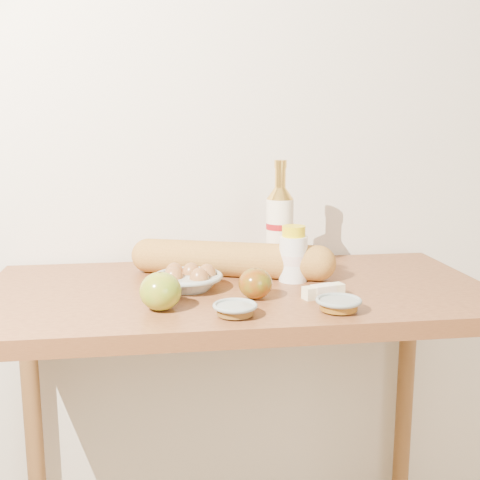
{
  "coord_description": "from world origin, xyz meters",
  "views": [
    {
      "loc": [
        -0.19,
        -0.2,
        1.29
      ],
      "look_at": [
        0.0,
        1.15,
        1.02
      ],
      "focal_mm": 45.0,
      "sensor_mm": 36.0,
      "label": 1
    }
  ],
  "objects_px": {
    "table": "(238,336)",
    "cream_bottle": "(293,256)",
    "egg_bowl": "(188,279)",
    "bourbon_bottle": "(280,227)",
    "baguette": "(231,259)"
  },
  "relations": [
    {
      "from": "bourbon_bottle",
      "to": "cream_bottle",
      "type": "relative_size",
      "value": 2.11
    },
    {
      "from": "table",
      "to": "baguette",
      "type": "relative_size",
      "value": 2.26
    },
    {
      "from": "bourbon_bottle",
      "to": "table",
      "type": "bearing_deg",
      "value": -151.01
    },
    {
      "from": "table",
      "to": "egg_bowl",
      "type": "distance_m",
      "value": 0.19
    },
    {
      "from": "table",
      "to": "cream_bottle",
      "type": "height_order",
      "value": "cream_bottle"
    },
    {
      "from": "bourbon_bottle",
      "to": "baguette",
      "type": "relative_size",
      "value": 0.55
    },
    {
      "from": "table",
      "to": "cream_bottle",
      "type": "xyz_separation_m",
      "value": [
        0.14,
        0.04,
        0.19
      ]
    },
    {
      "from": "cream_bottle",
      "to": "egg_bowl",
      "type": "distance_m",
      "value": 0.27
    },
    {
      "from": "bourbon_bottle",
      "to": "cream_bottle",
      "type": "bearing_deg",
      "value": -100.96
    },
    {
      "from": "cream_bottle",
      "to": "egg_bowl",
      "type": "xyz_separation_m",
      "value": [
        -0.26,
        -0.04,
        -0.04
      ]
    },
    {
      "from": "table",
      "to": "baguette",
      "type": "height_order",
      "value": "baguette"
    },
    {
      "from": "bourbon_bottle",
      "to": "egg_bowl",
      "type": "relative_size",
      "value": 1.42
    },
    {
      "from": "table",
      "to": "bourbon_bottle",
      "type": "distance_m",
      "value": 0.31
    },
    {
      "from": "table",
      "to": "cream_bottle",
      "type": "distance_m",
      "value": 0.24
    },
    {
      "from": "cream_bottle",
      "to": "baguette",
      "type": "bearing_deg",
      "value": 135.31
    }
  ]
}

